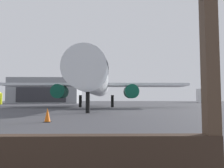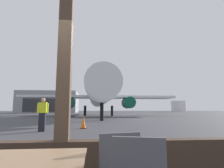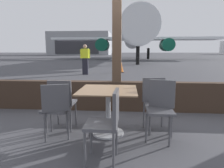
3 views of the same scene
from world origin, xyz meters
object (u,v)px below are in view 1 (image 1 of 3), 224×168
distant_hangar (47,91)px  fuel_storage_tank (206,96)px  airplane (96,83)px  traffic_cone (47,115)px

distant_hangar → fuel_storage_tank: size_ratio=2.91×
airplane → distant_hangar: airplane is taller
distant_hangar → fuel_storage_tank: (55.86, 14.60, -1.16)m
airplane → fuel_storage_tank: airplane is taller
distant_hangar → fuel_storage_tank: bearing=14.6°
traffic_cone → distant_hangar: bearing=105.5°
airplane → traffic_cone: size_ratio=43.36×
airplane → traffic_cone: bearing=-94.0°
airplane → traffic_cone: 20.13m
traffic_cone → fuel_storage_tank: fuel_storage_tank is taller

